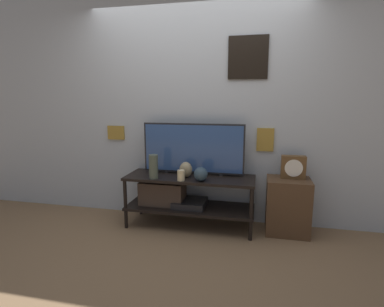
% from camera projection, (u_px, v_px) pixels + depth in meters
% --- Properties ---
extents(ground_plane, '(12.00, 12.00, 0.00)m').
position_uv_depth(ground_plane, '(184.00, 236.00, 3.20)').
color(ground_plane, '#846647').
extents(wall_back, '(6.40, 0.08, 2.70)m').
position_uv_depth(wall_back, '(196.00, 107.00, 3.51)').
color(wall_back, '#B2BCC6').
rests_on(wall_back, ground_plane).
extents(media_console, '(1.45, 0.50, 0.59)m').
position_uv_depth(media_console, '(179.00, 194.00, 3.43)').
color(media_console, black).
rests_on(media_console, ground_plane).
extents(television, '(1.16, 0.05, 0.59)m').
position_uv_depth(television, '(193.00, 148.00, 3.41)').
color(television, black).
rests_on(television, media_console).
extents(vase_round_glass, '(0.15, 0.15, 0.15)m').
position_uv_depth(vase_round_glass, '(201.00, 174.00, 3.17)').
color(vase_round_glass, '#2D4251').
rests_on(vase_round_glass, media_console).
extents(vase_tall_ceramic, '(0.10, 0.10, 0.26)m').
position_uv_depth(vase_tall_ceramic, '(153.00, 167.00, 3.26)').
color(vase_tall_ceramic, '#4C5647').
rests_on(vase_tall_ceramic, media_console).
extents(vase_urn_stoneware, '(0.14, 0.12, 0.17)m').
position_uv_depth(vase_urn_stoneware, '(186.00, 170.00, 3.32)').
color(vase_urn_stoneware, tan).
rests_on(vase_urn_stoneware, media_console).
extents(candle_jar, '(0.08, 0.08, 0.11)m').
position_uv_depth(candle_jar, '(181.00, 175.00, 3.18)').
color(candle_jar, beige).
rests_on(candle_jar, media_console).
extents(side_table, '(0.45, 0.37, 0.60)m').
position_uv_depth(side_table, '(288.00, 206.00, 3.24)').
color(side_table, '#513823').
rests_on(side_table, ground_plane).
extents(mantel_clock, '(0.25, 0.11, 0.25)m').
position_uv_depth(mantel_clock, '(293.00, 167.00, 3.20)').
color(mantel_clock, brown).
rests_on(mantel_clock, side_table).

